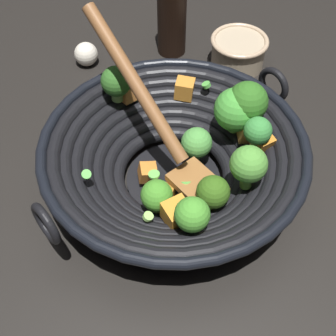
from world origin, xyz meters
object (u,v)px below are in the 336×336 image
soy_sauce_bottle (172,7)px  prep_bowl (238,51)px  garlic_bulb (86,54)px  wok (177,156)px

soy_sauce_bottle → prep_bowl: 0.13m
soy_sauce_bottle → garlic_bulb: bearing=-57.0°
prep_bowl → wok: bearing=-4.0°
prep_bowl → garlic_bulb: bearing=-71.9°
wok → garlic_bulb: wok is taller
prep_bowl → garlic_bulb: (0.08, -0.25, -0.01)m
prep_bowl → soy_sauce_bottle: bearing=-90.9°
wok → prep_bowl: 0.29m
wok → garlic_bulb: bearing=-131.2°
prep_bowl → garlic_bulb: 0.26m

